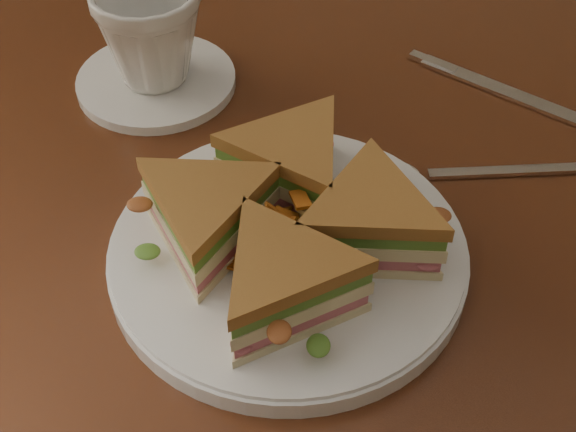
{
  "coord_description": "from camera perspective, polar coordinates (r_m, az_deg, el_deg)",
  "views": [
    {
      "loc": [
        0.08,
        -0.47,
        1.22
      ],
      "look_at": [
        -0.05,
        -0.09,
        0.8
      ],
      "focal_mm": 50.0,
      "sensor_mm": 36.0,
      "label": 1
    }
  ],
  "objects": [
    {
      "name": "crisps_mound",
      "position": [
        0.59,
        -0.0,
        -0.61
      ],
      "size": [
        0.09,
        0.09,
        0.05
      ],
      "primitive_type": null,
      "color": "#B95D17",
      "rests_on": "plate"
    },
    {
      "name": "table",
      "position": [
        0.74,
        5.77,
        -4.31
      ],
      "size": [
        1.2,
        0.8,
        0.75
      ],
      "color": "#36180C",
      "rests_on": "ground"
    },
    {
      "name": "coffee_cup",
      "position": [
        0.76,
        -9.8,
        12.57
      ],
      "size": [
        0.13,
        0.13,
        0.09
      ],
      "primitive_type": "imported",
      "rotation": [
        0.0,
        0.0,
        -0.35
      ],
      "color": "white",
      "rests_on": "saucer"
    },
    {
      "name": "spoon",
      "position": [
        0.69,
        9.39,
        2.99
      ],
      "size": [
        0.17,
        0.08,
        0.01
      ],
      "rotation": [
        0.0,
        0.0,
        0.39
      ],
      "color": "silver",
      "rests_on": "table"
    },
    {
      "name": "sandwich_wedges",
      "position": [
        0.58,
        -0.0,
        -0.34
      ],
      "size": [
        0.27,
        0.27,
        0.06
      ],
      "color": "beige",
      "rests_on": "plate"
    },
    {
      "name": "plate",
      "position": [
        0.61,
        -0.0,
        -2.74
      ],
      "size": [
        0.27,
        0.27,
        0.02
      ],
      "primitive_type": "cylinder",
      "color": "white",
      "rests_on": "table"
    },
    {
      "name": "saucer",
      "position": [
        0.79,
        -9.34,
        9.45
      ],
      "size": [
        0.15,
        0.15,
        0.01
      ],
      "primitive_type": "cylinder",
      "color": "white",
      "rests_on": "table"
    },
    {
      "name": "knife",
      "position": [
        0.8,
        15.01,
        8.56
      ],
      "size": [
        0.21,
        0.08,
        0.0
      ],
      "rotation": [
        0.0,
        0.0,
        -0.3
      ],
      "color": "silver",
      "rests_on": "table"
    }
  ]
}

